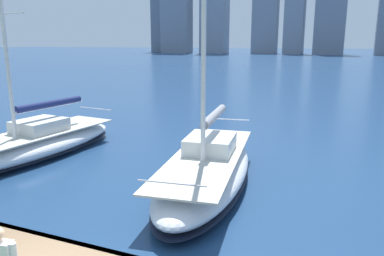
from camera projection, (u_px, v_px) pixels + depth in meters
city_skyline at (339, 4)px, 145.95m from camera, size 168.05×21.57×53.71m
sailboat_grey at (207, 168)px, 13.26m from camera, size 3.93×9.18×12.40m
sailboat_navy at (32, 144)px, 16.66m from camera, size 3.81×9.73×9.49m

